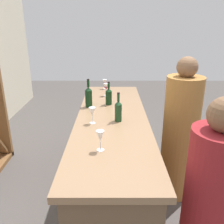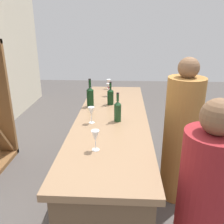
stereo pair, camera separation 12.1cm
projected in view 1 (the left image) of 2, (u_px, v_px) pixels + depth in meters
The scene contains 11 objects.
ground_plane at pixel (112, 195), 2.85m from camera, with size 12.00×12.00×0.00m, color #4C4744.
bar_counter at pixel (112, 158), 2.68m from camera, with size 2.48×0.72×0.99m.
wine_bottle_leftmost_olive_green at pixel (118, 110), 2.36m from camera, with size 0.07×0.07×0.29m.
wine_bottle_second_left_dark_green at pixel (89, 96), 2.76m from camera, with size 0.08×0.08×0.32m.
wine_bottle_center_dark_green at pixel (109, 96), 2.85m from camera, with size 0.07×0.07×0.27m.
wine_glass_near_left at pixel (106, 87), 3.18m from camera, with size 0.07×0.07×0.17m.
wine_glass_near_center at pixel (100, 137), 1.81m from camera, with size 0.06×0.06×0.16m.
wine_glass_near_right at pixel (105, 82), 3.53m from camera, with size 0.06×0.06×0.14m.
wine_glass_far_left at pixel (92, 112), 2.30m from camera, with size 0.06×0.06×0.16m.
person_left_guest at pixel (180, 136), 2.66m from camera, with size 0.46×0.46×1.60m.
person_center_guest at pixel (209, 211), 1.66m from camera, with size 0.40×0.40×1.51m.
Camera 1 is at (-2.34, -0.00, 1.90)m, focal length 38.87 mm.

